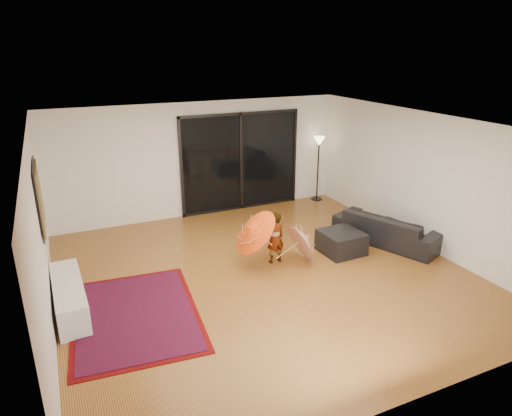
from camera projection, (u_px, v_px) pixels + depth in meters
floor at (264, 275)px, 8.22m from camera, size 7.00×7.00×0.00m
ceiling at (265, 125)px, 7.31m from camera, size 7.00×7.00×0.00m
wall_back at (201, 160)px, 10.76m from camera, size 7.00×0.00×7.00m
wall_front at (409, 305)px, 4.77m from camera, size 7.00×0.00×7.00m
wall_left at (40, 239)px, 6.40m from camera, size 0.00×7.00×7.00m
wall_right at (422, 180)px, 9.13m from camera, size 0.00×7.00×7.00m
sliding_door at (241, 162)px, 11.18m from camera, size 3.06×0.07×2.40m
painting at (39, 197)px, 7.17m from camera, size 0.04×1.28×1.08m
media_console at (69, 297)px, 7.05m from camera, size 0.48×1.74×0.48m
speaker at (71, 308)px, 6.89m from camera, size 0.30×0.30×0.31m
persian_rug at (135, 315)px, 6.99m from camera, size 2.09×2.76×0.02m
sofa at (387, 228)px, 9.47m from camera, size 1.63×2.35×0.64m
ottoman at (341, 242)px, 9.04m from camera, size 0.79×0.79×0.44m
floor_lamp at (319, 150)px, 11.76m from camera, size 0.29×0.29×1.69m
child at (275, 238)px, 8.54m from camera, size 0.38×0.27×1.00m
parasol_orange at (249, 232)px, 8.21m from camera, size 0.76×0.93×0.91m
parasol_white at (307, 235)px, 8.65m from camera, size 0.58×0.90×0.95m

